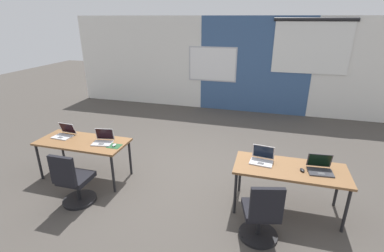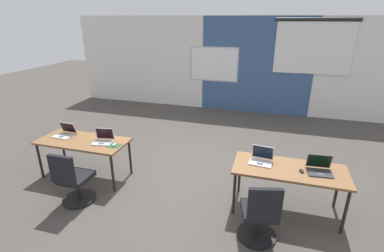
{
  "view_description": "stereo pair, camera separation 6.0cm",
  "coord_description": "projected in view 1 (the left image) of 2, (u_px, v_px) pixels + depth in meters",
  "views": [
    {
      "loc": [
        1.35,
        -4.43,
        2.77
      ],
      "look_at": [
        0.03,
        0.23,
        0.88
      ],
      "focal_mm": 26.32,
      "sensor_mm": 36.0,
      "label": 1
    },
    {
      "loc": [
        1.41,
        -4.41,
        2.77
      ],
      "look_at": [
        0.03,
        0.23,
        0.88
      ],
      "focal_mm": 26.32,
      "sensor_mm": 36.0,
      "label": 2
    }
  ],
  "objects": [
    {
      "name": "chair_near_left_inner",
      "position": [
        74.0,
        183.0,
        4.33
      ],
      "size": [
        0.52,
        0.54,
        0.92
      ],
      "rotation": [
        0.0,
        0.0,
        3.15
      ],
      "color": "black",
      "rests_on": "ground"
    },
    {
      "name": "desk_near_left",
      "position": [
        83.0,
        144.0,
        4.99
      ],
      "size": [
        1.6,
        0.7,
        0.72
      ],
      "color": "brown",
      "rests_on": "ground"
    },
    {
      "name": "laptop_near_left_end",
      "position": [
        64.0,
        134.0,
        5.14
      ],
      "size": [
        0.35,
        0.32,
        0.23
      ],
      "rotation": [
        0.0,
        0.0,
        -0.06
      ],
      "color": "silver",
      "rests_on": "desk_near_left"
    },
    {
      "name": "back_wall_assembly",
      "position": [
        228.0,
        64.0,
        8.56
      ],
      "size": [
        10.0,
        0.27,
        2.8
      ],
      "color": "silver",
      "rests_on": "ground"
    },
    {
      "name": "laptop_near_right_end",
      "position": [
        320.0,
        168.0,
        3.97
      ],
      "size": [
        0.35,
        0.31,
        0.23
      ],
      "rotation": [
        0.0,
        0.0,
        0.09
      ],
      "color": "#333338",
      "rests_on": "desk_near_right"
    },
    {
      "name": "mouse_near_right_end",
      "position": [
        302.0,
        170.0,
        3.99
      ],
      "size": [
        0.08,
        0.11,
        0.03
      ],
      "color": "black",
      "rests_on": "desk_near_right"
    },
    {
      "name": "ground_plane",
      "position": [
        187.0,
        173.0,
        5.32
      ],
      "size": [
        24.0,
        24.0,
        0.0
      ],
      "color": "#47423D"
    },
    {
      "name": "chair_near_right_inner",
      "position": [
        261.0,
        216.0,
        3.6
      ],
      "size": [
        0.54,
        0.59,
        0.92
      ],
      "rotation": [
        0.0,
        0.0,
        3.39
      ],
      "color": "black",
      "rests_on": "ground"
    },
    {
      "name": "mouse_near_left_inner",
      "position": [
        114.0,
        145.0,
        4.75
      ],
      "size": [
        0.06,
        0.1,
        0.03
      ],
      "color": "#B2B2B7",
      "rests_on": "mousepad_near_left_inner"
    },
    {
      "name": "laptop_near_right_inner",
      "position": [
        262.0,
        159.0,
        4.24
      ],
      "size": [
        0.36,
        0.3,
        0.24
      ],
      "rotation": [
        0.0,
        0.0,
        -0.12
      ],
      "color": "silver",
      "rests_on": "desk_near_right"
    },
    {
      "name": "mousepad_near_left_inner",
      "position": [
        114.0,
        146.0,
        4.76
      ],
      "size": [
        0.22,
        0.19,
        0.0
      ],
      "color": "#23512D",
      "rests_on": "desk_near_left"
    },
    {
      "name": "laptop_near_left_inner",
      "position": [
        103.0,
        140.0,
        4.88
      ],
      "size": [
        0.37,
        0.33,
        0.23
      ],
      "rotation": [
        0.0,
        0.0,
        0.18
      ],
      "color": "#B7B7BC",
      "rests_on": "desk_near_left"
    },
    {
      "name": "desk_near_right",
      "position": [
        290.0,
        171.0,
        4.1
      ],
      "size": [
        1.6,
        0.7,
        0.72
      ],
      "color": "brown",
      "rests_on": "ground"
    }
  ]
}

